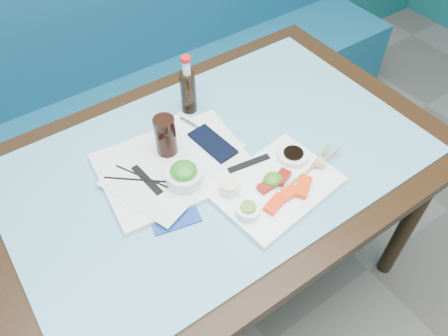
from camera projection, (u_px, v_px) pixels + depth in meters
booth_bench at (117, 106)px, 2.05m from camera, size 3.00×0.56×1.17m
dining_table at (217, 178)px, 1.37m from camera, size 1.40×0.90×0.75m
glass_top at (217, 160)px, 1.31m from camera, size 1.22×0.76×0.01m
sashimi_plate at (276, 186)px, 1.22m from camera, size 0.37×0.28×0.02m
salmon_left at (275, 204)px, 1.16m from camera, size 0.07×0.05×0.02m
salmon_mid at (288, 194)px, 1.18m from camera, size 0.06×0.03×0.02m
salmon_right at (303, 187)px, 1.20m from camera, size 0.08×0.07×0.02m
tuna_left at (267, 186)px, 1.20m from camera, size 0.05×0.03×0.02m
tuna_right at (282, 177)px, 1.22m from camera, size 0.06×0.05×0.02m
seaweed_garnish at (273, 179)px, 1.21m from camera, size 0.06×0.05×0.03m
ramekin_wasabi at (248, 211)px, 1.14m from camera, size 0.08×0.08×0.03m
wasabi_fill at (248, 207)px, 1.13m from camera, size 0.05×0.05×0.01m
ramekin_ginger at (230, 188)px, 1.19m from camera, size 0.07×0.07×0.02m
ginger_fill at (230, 184)px, 1.18m from camera, size 0.07×0.07×0.01m
soy_dish at (293, 156)px, 1.28m from camera, size 0.11×0.11×0.02m
soy_fill at (294, 153)px, 1.27m from camera, size 0.06×0.06×0.01m
lemon_wedge at (323, 164)px, 1.24m from camera, size 0.05×0.04×0.04m
chopstick_sleeve at (249, 163)px, 1.27m from camera, size 0.13×0.04×0.00m
wooden_chopstick_a at (309, 170)px, 1.25m from camera, size 0.23×0.09×0.01m
wooden_chopstick_b at (312, 168)px, 1.25m from camera, size 0.25×0.03×0.01m
serving_tray at (174, 166)px, 1.28m from camera, size 0.45×0.36×0.02m
paper_placemat at (174, 164)px, 1.27m from camera, size 0.44×0.37×0.00m
seaweed_bowl at (184, 177)px, 1.21m from camera, size 0.12×0.12×0.04m
seaweed_salad at (184, 170)px, 1.19m from camera, size 0.08×0.08×0.04m
cola_glass at (166, 136)px, 1.26m from camera, size 0.08×0.08×0.13m
navy_pouch at (213, 143)px, 1.32m from camera, size 0.08×0.16×0.01m
fork at (192, 125)px, 1.37m from camera, size 0.04×0.10×0.01m
black_chopstick_a at (146, 180)px, 1.22m from camera, size 0.19×0.16×0.01m
black_chopstick_b at (148, 179)px, 1.23m from camera, size 0.11×0.20×0.01m
tray_sleeve at (147, 180)px, 1.23m from camera, size 0.04×0.13×0.00m
cola_bottle_body at (188, 92)px, 1.40m from camera, size 0.07×0.07×0.14m
cola_bottle_neck at (186, 68)px, 1.33m from camera, size 0.03×0.03×0.05m
cola_bottle_cap at (186, 59)px, 1.30m from camera, size 0.04×0.04×0.01m
blue_napkin at (172, 210)px, 1.18m from camera, size 0.15×0.15×0.01m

